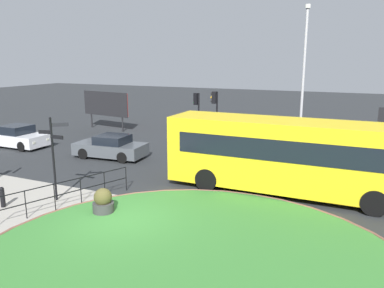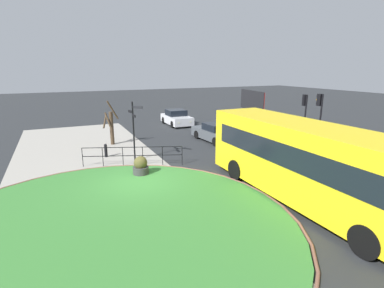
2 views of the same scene
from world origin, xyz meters
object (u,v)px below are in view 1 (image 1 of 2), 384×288
object	(u,v)px
signpost_directional	(54,153)
car_far_lane	(111,147)
bus_yellow	(290,155)
car_near_lane	(18,137)
planter_near_signpost	(103,203)
billboard_left	(106,104)
traffic_light_near	(197,107)
lamppost_tall	(303,76)
bollard_foreground	(2,197)
traffic_light_far	(215,106)

from	to	relation	value
signpost_directional	car_far_lane	distance (m)	7.11
bus_yellow	car_near_lane	distance (m)	17.95
planter_near_signpost	bus_yellow	bearing A→B (deg)	41.33
planter_near_signpost	car_near_lane	bearing A→B (deg)	150.60
car_far_lane	billboard_left	size ratio (longest dim) A/B	0.90
bus_yellow	billboard_left	world-z (taller)	bus_yellow
planter_near_signpost	car_far_lane	bearing A→B (deg)	124.32
car_far_lane	planter_near_signpost	size ratio (longest dim) A/B	4.22
car_far_lane	traffic_light_near	xyz separation A→B (m)	(3.20, 5.25, 1.94)
car_far_lane	lamppost_tall	xyz separation A→B (m)	(9.85, 5.85, 4.04)
signpost_directional	planter_near_signpost	world-z (taller)	signpost_directional
signpost_directional	billboard_left	world-z (taller)	signpost_directional
bollard_foreground	traffic_light_far	distance (m)	14.02
traffic_light_far	lamppost_tall	distance (m)	5.78
traffic_light_near	billboard_left	bearing A→B (deg)	-1.12
bollard_foreground	billboard_left	bearing A→B (deg)	113.20
car_far_lane	traffic_light_far	bearing A→B (deg)	-134.53
lamppost_tall	billboard_left	world-z (taller)	lamppost_tall
car_near_lane	car_far_lane	size ratio (longest dim) A/B	0.93
traffic_light_near	billboard_left	world-z (taller)	traffic_light_near
traffic_light_near	planter_near_signpost	bearing A→B (deg)	109.39
traffic_light_near	billboard_left	xyz separation A→B (m)	(-9.04, 2.11, -0.49)
bus_yellow	car_far_lane	world-z (taller)	bus_yellow
bus_yellow	traffic_light_far	size ratio (longest dim) A/B	2.89
signpost_directional	billboard_left	bearing A→B (deg)	119.77
traffic_light_far	billboard_left	xyz separation A→B (m)	(-10.31, 2.10, -0.59)
car_near_lane	planter_near_signpost	xyz separation A→B (m)	(12.00, -6.76, -0.20)
car_near_lane	billboard_left	world-z (taller)	billboard_left
planter_near_signpost	bollard_foreground	bearing A→B (deg)	-164.98
lamppost_tall	billboard_left	bearing A→B (deg)	174.50
bus_yellow	planter_near_signpost	bearing A→B (deg)	-138.86
car_near_lane	planter_near_signpost	distance (m)	13.77
bollard_foreground	traffic_light_near	xyz separation A→B (m)	(2.42, 13.33, 2.13)
traffic_light_near	lamppost_tall	xyz separation A→B (m)	(6.65, 0.60, 2.10)
traffic_light_far	bus_yellow	bearing A→B (deg)	120.43
signpost_directional	car_far_lane	xyz separation A→B (m)	(-2.16, 6.62, -1.40)
bollard_foreground	traffic_light_far	world-z (taller)	traffic_light_far
signpost_directional	traffic_light_far	world-z (taller)	traffic_light_far
car_near_lane	car_far_lane	xyz separation A→B (m)	(7.22, 0.24, -0.03)
bollard_foreground	bus_yellow	world-z (taller)	bus_yellow
bus_yellow	lamppost_tall	world-z (taller)	lamppost_tall
bollard_foreground	car_near_lane	world-z (taller)	car_near_lane
signpost_directional	planter_near_signpost	xyz separation A→B (m)	(2.62, -0.38, -1.57)
bus_yellow	lamppost_tall	distance (m)	8.30
traffic_light_near	lamppost_tall	world-z (taller)	lamppost_tall
car_near_lane	planter_near_signpost	world-z (taller)	car_near_lane
traffic_light_far	planter_near_signpost	world-z (taller)	traffic_light_far
car_near_lane	signpost_directional	bearing A→B (deg)	-33.88
traffic_light_far	billboard_left	size ratio (longest dim) A/B	0.76
traffic_light_far	lamppost_tall	xyz separation A→B (m)	(5.39, 0.59, 2.00)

